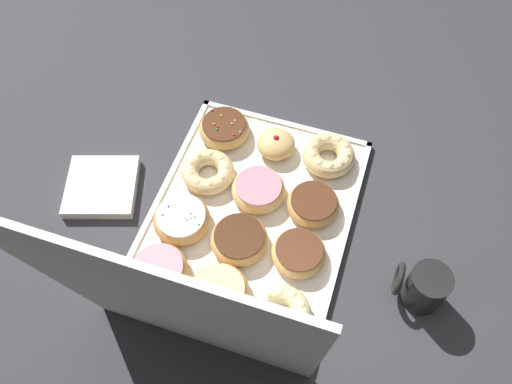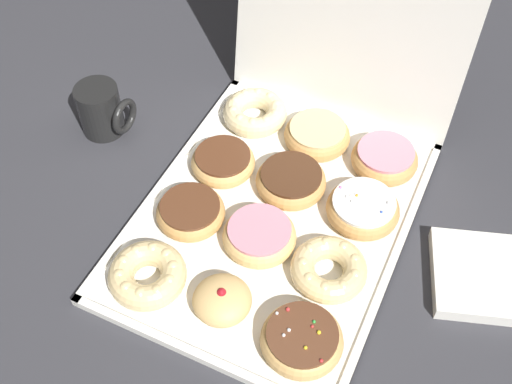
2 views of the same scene
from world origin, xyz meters
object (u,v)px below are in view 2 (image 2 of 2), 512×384
cruller_donut_0 (147,275)px  chocolate_frosted_donut_6 (223,162)px  jelly_filled_donut_1 (225,301)px  sprinkle_donut_8 (363,209)px  glazed_ring_donut_10 (320,136)px  napkin_stack (483,276)px  donut_box (274,219)px  coffee_mug (102,109)px  chocolate_frosted_donut_7 (289,180)px  pink_frosted_donut_11 (385,158)px  cruller_donut_5 (329,269)px  pink_frosted_donut_4 (262,236)px  chocolate_frosted_donut_3 (191,212)px  cruller_donut_9 (255,112)px  sprinkle_donut_2 (302,340)px

cruller_donut_0 → chocolate_frosted_donut_6: size_ratio=1.07×
jelly_filled_donut_1 → chocolate_frosted_donut_6: (-0.12, 0.24, -0.00)m
sprinkle_donut_8 → glazed_ring_donut_10: 0.17m
cruller_donut_0 → napkin_stack: 0.50m
donut_box → coffee_mug: size_ratio=5.50×
jelly_filled_donut_1 → chocolate_frosted_donut_7: jelly_filled_donut_1 is taller
jelly_filled_donut_1 → pink_frosted_donut_11: bearing=71.5°
cruller_donut_5 → chocolate_frosted_donut_7: (-0.12, 0.13, 0.00)m
chocolate_frosted_donut_6 → napkin_stack: 0.45m
pink_frosted_donut_4 → cruller_donut_5: 0.11m
pink_frosted_donut_4 → pink_frosted_donut_11: 0.26m
jelly_filled_donut_1 → glazed_ring_donut_10: jelly_filled_donut_1 is taller
chocolate_frosted_donut_3 → cruller_donut_9: (-0.00, 0.25, 0.00)m
jelly_filled_donut_1 → sprinkle_donut_8: 0.27m
jelly_filled_donut_1 → pink_frosted_donut_11: (0.12, 0.36, -0.00)m
cruller_donut_0 → jelly_filled_donut_1: bearing=3.9°
cruller_donut_5 → napkin_stack: cruller_donut_5 is taller
sprinkle_donut_2 → coffee_mug: (-0.48, 0.25, 0.02)m
sprinkle_donut_8 → pink_frosted_donut_11: (-0.00, 0.12, 0.00)m
glazed_ring_donut_10 → napkin_stack: glazed_ring_donut_10 is taller
donut_box → glazed_ring_donut_10: (0.00, 0.18, 0.02)m
chocolate_frosted_donut_7 → cruller_donut_9: bearing=134.5°
jelly_filled_donut_1 → napkin_stack: (0.32, 0.21, -0.02)m
pink_frosted_donut_4 → coffee_mug: 0.38m
jelly_filled_donut_1 → glazed_ring_donut_10: 0.36m
cruller_donut_0 → chocolate_frosted_donut_7: (0.11, 0.26, -0.00)m
donut_box → jelly_filled_donut_1: size_ratio=6.23×
cruller_donut_9 → chocolate_frosted_donut_6: bearing=-89.0°
napkin_stack → cruller_donut_9: bearing=160.9°
cruller_donut_5 → coffee_mug: 0.49m
sprinkle_donut_8 → coffee_mug: coffee_mug is taller
donut_box → cruller_donut_0: (-0.12, -0.19, 0.03)m
cruller_donut_0 → napkin_stack: bearing=26.3°
cruller_donut_5 → glazed_ring_donut_10: (-0.11, 0.25, 0.00)m
coffee_mug → jelly_filled_donut_1: bearing=-33.4°
cruller_donut_0 → chocolate_frosted_donut_3: cruller_donut_0 is taller
donut_box → cruller_donut_9: 0.22m
chocolate_frosted_donut_6 → chocolate_frosted_donut_7: chocolate_frosted_donut_7 is taller
jelly_filled_donut_1 → cruller_donut_9: 0.39m
cruller_donut_5 → napkin_stack: 0.23m
chocolate_frosted_donut_6 → sprinkle_donut_8: sprinkle_donut_8 is taller
jelly_filled_donut_1 → cruller_donut_5: bearing=45.4°
sprinkle_donut_8 → cruller_donut_9: size_ratio=1.01×
chocolate_frosted_donut_6 → pink_frosted_donut_4: bearing=-42.4°
chocolate_frosted_donut_6 → coffee_mug: size_ratio=1.12×
cruller_donut_0 → jelly_filled_donut_1: jelly_filled_donut_1 is taller
chocolate_frosted_donut_6 → sprinkle_donut_8: size_ratio=0.93×
napkin_stack → cruller_donut_0: bearing=-153.7°
glazed_ring_donut_10 → jelly_filled_donut_1: bearing=-90.1°
cruller_donut_9 → napkin_stack: bearing=-19.1°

